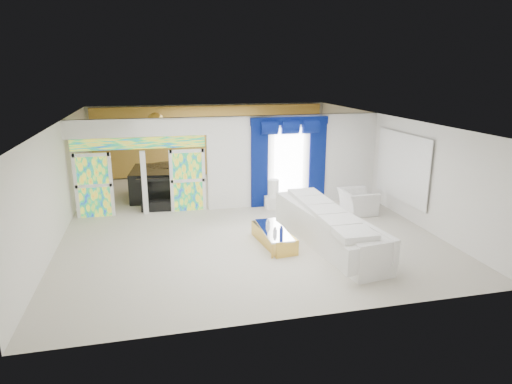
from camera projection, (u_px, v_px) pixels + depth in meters
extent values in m
plane|color=#B7AF9E|center=(238.00, 217.00, 13.83)|extent=(12.00, 12.00, 0.00)
cube|color=white|center=(295.00, 160.00, 14.84)|extent=(5.70, 0.18, 3.00)
cube|color=white|center=(138.00, 128.00, 13.42)|extent=(4.30, 0.18, 0.55)
cube|color=#994C3F|center=(94.00, 186.00, 13.57)|extent=(0.95, 0.04, 2.00)
cube|color=#994C3F|center=(188.00, 180.00, 14.19)|extent=(0.95, 0.04, 2.00)
cube|color=#994C3F|center=(139.00, 143.00, 13.54)|extent=(4.00, 0.05, 0.35)
cube|color=white|center=(289.00, 162.00, 14.71)|extent=(1.00, 0.02, 2.30)
cube|color=#030547|center=(259.00, 166.00, 14.47)|extent=(0.55, 0.10, 2.80)
cube|color=#030547|center=(317.00, 163.00, 14.91)|extent=(0.55, 0.10, 2.80)
cube|color=#030547|center=(290.00, 121.00, 14.31)|extent=(2.60, 0.12, 0.25)
cube|color=white|center=(402.00, 167.00, 13.57)|extent=(0.04, 2.70, 1.90)
cube|color=#B3872B|center=(211.00, 140.00, 18.97)|extent=(9.70, 0.12, 2.90)
cube|color=silver|center=(327.00, 229.00, 11.55)|extent=(1.52, 4.61, 0.86)
cube|color=gold|center=(274.00, 237.00, 11.60)|extent=(0.81, 1.85, 0.40)
cube|color=silver|center=(282.00, 202.00, 14.70)|extent=(1.20, 0.51, 0.39)
cylinder|color=silver|center=(273.00, 188.00, 14.50)|extent=(0.36, 0.36, 0.58)
imported|color=silver|center=(357.00, 202.00, 14.12)|extent=(0.99, 1.13, 0.73)
cube|color=black|center=(155.00, 183.00, 15.82)|extent=(1.76, 2.19, 1.03)
cube|color=black|center=(157.00, 206.00, 14.41)|extent=(0.97, 0.46, 0.31)
cube|color=tan|center=(95.00, 191.00, 15.38)|extent=(0.54, 0.50, 0.75)
sphere|color=gold|center=(155.00, 121.00, 15.81)|extent=(0.60, 0.60, 0.60)
cylinder|color=navy|center=(281.00, 233.00, 11.03)|extent=(0.09, 0.09, 0.24)
cylinder|color=white|center=(275.00, 232.00, 11.21)|extent=(0.10, 0.10, 0.13)
cylinder|color=white|center=(268.00, 224.00, 11.79)|extent=(0.11, 0.11, 0.13)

